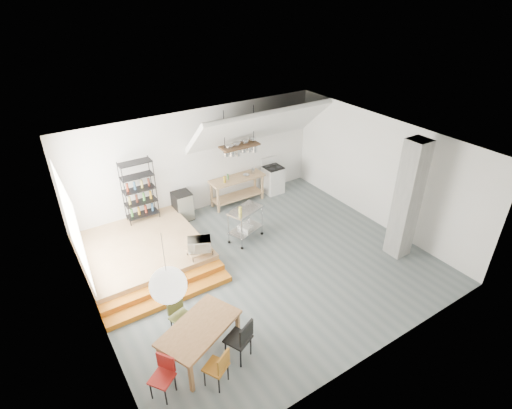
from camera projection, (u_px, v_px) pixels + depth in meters
floor at (263, 264)px, 10.27m from camera, size 8.00×8.00×0.00m
wall_back at (199, 161)px, 12.03m from camera, size 8.00×0.04×3.20m
wall_left at (90, 269)px, 7.59m from camera, size 0.04×7.00×3.20m
wall_right at (380, 172)px, 11.36m from camera, size 0.04×7.00×3.20m
ceiling at (265, 148)px, 8.68m from camera, size 8.00×7.00×0.02m
slope_ceiling at (260, 126)px, 11.97m from camera, size 4.40×1.44×1.32m
window_pane at (72, 225)px, 8.59m from camera, size 0.02×2.50×2.20m
platform at (142, 251)px, 10.45m from camera, size 3.00×3.00×0.40m
step_lower at (171, 298)px, 9.10m from camera, size 3.00×0.35×0.13m
step_upper at (165, 287)px, 9.32m from camera, size 3.00×0.35×0.27m
concrete_column at (407, 200)px, 9.94m from camera, size 0.50×0.50×3.20m
kitchen_counter at (237, 186)px, 12.77m from camera, size 1.80×0.60×0.91m
stove at (273, 179)px, 13.51m from camera, size 0.60×0.60×1.18m
pot_rack at (241, 148)px, 11.95m from camera, size 1.20×0.50×1.43m
wire_shelving at (139, 190)px, 11.00m from camera, size 0.88×0.38×1.80m
microwave_shelf at (200, 250)px, 9.89m from camera, size 0.60×0.40×0.16m
paper_lantern at (168, 285)px, 6.31m from camera, size 0.60×0.60×0.60m
dining_table at (199, 330)px, 7.51m from camera, size 1.80×1.46×0.75m
chair_mustard at (219, 366)px, 7.01m from camera, size 0.52×0.52×0.83m
chair_black at (241, 338)px, 7.47m from camera, size 0.58×0.58×0.95m
chair_olive at (179, 314)px, 8.06m from camera, size 0.50×0.50×0.88m
chair_red at (164, 373)px, 6.89m from camera, size 0.52×0.52×0.82m
rolling_cart at (245, 220)px, 10.97m from camera, size 1.09×0.83×0.96m
mini_fridge at (183, 206)px, 12.01m from camera, size 0.52×0.52×0.88m
microwave at (199, 245)px, 9.80m from camera, size 0.67×0.58×0.31m
bowl at (246, 175)px, 12.73m from camera, size 0.24×0.24×0.05m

